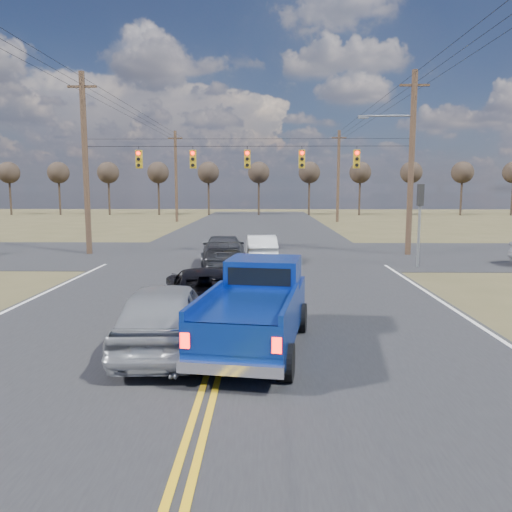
{
  "coord_description": "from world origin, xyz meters",
  "views": [
    {
      "loc": [
        1.05,
        -9.9,
        3.7
      ],
      "look_at": [
        0.72,
        6.3,
        1.5
      ],
      "focal_mm": 35.0,
      "sensor_mm": 36.0,
      "label": 1
    }
  ],
  "objects_px": {
    "white_car_queue": "(261,248)",
    "dgrey_car_queue": "(224,250)",
    "pickup_truck": "(256,308)",
    "silver_suv": "(165,315)",
    "black_suv": "(204,290)"
  },
  "relations": [
    {
      "from": "black_suv",
      "to": "dgrey_car_queue",
      "type": "relative_size",
      "value": 0.99
    },
    {
      "from": "black_suv",
      "to": "white_car_queue",
      "type": "distance_m",
      "value": 11.02
    },
    {
      "from": "silver_suv",
      "to": "white_car_queue",
      "type": "distance_m",
      "value": 14.47
    },
    {
      "from": "pickup_truck",
      "to": "silver_suv",
      "type": "bearing_deg",
      "value": -167.53
    },
    {
      "from": "pickup_truck",
      "to": "silver_suv",
      "type": "relative_size",
      "value": 1.14
    },
    {
      "from": "silver_suv",
      "to": "dgrey_car_queue",
      "type": "xyz_separation_m",
      "value": [
        0.26,
        12.73,
        -0.08
      ]
    },
    {
      "from": "pickup_truck",
      "to": "black_suv",
      "type": "distance_m",
      "value": 3.67
    },
    {
      "from": "white_car_queue",
      "to": "dgrey_car_queue",
      "type": "relative_size",
      "value": 0.81
    },
    {
      "from": "silver_suv",
      "to": "black_suv",
      "type": "height_order",
      "value": "silver_suv"
    },
    {
      "from": "pickup_truck",
      "to": "black_suv",
      "type": "height_order",
      "value": "pickup_truck"
    },
    {
      "from": "white_car_queue",
      "to": "dgrey_car_queue",
      "type": "distance_m",
      "value": 2.41
    },
    {
      "from": "white_car_queue",
      "to": "dgrey_car_queue",
      "type": "xyz_separation_m",
      "value": [
        -1.8,
        -1.59,
        0.06
      ]
    },
    {
      "from": "pickup_truck",
      "to": "silver_suv",
      "type": "xyz_separation_m",
      "value": [
        -2.09,
        -0.14,
        -0.14
      ]
    },
    {
      "from": "black_suv",
      "to": "pickup_truck",
      "type": "bearing_deg",
      "value": 107.14
    },
    {
      "from": "silver_suv",
      "to": "white_car_queue",
      "type": "relative_size",
      "value": 1.16
    }
  ]
}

